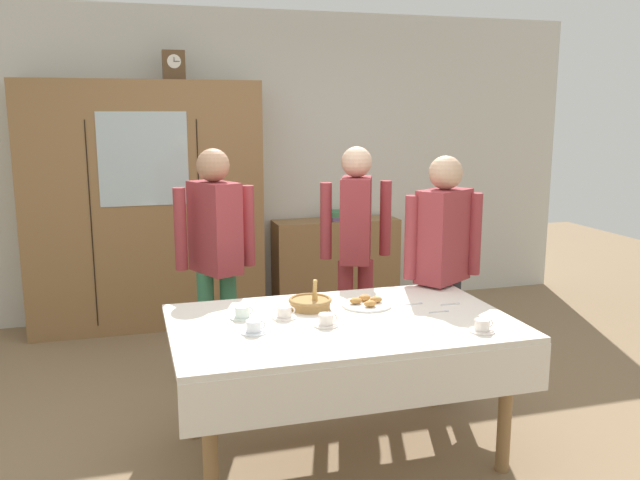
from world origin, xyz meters
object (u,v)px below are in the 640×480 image
(wall_cabinet, at_px, (145,207))
(bookshelf_low, at_px, (336,264))
(spoon_far_left, at_px, (454,304))
(person_behind_table_right, at_px, (356,236))
(tea_cup_near_right, at_px, (284,313))
(person_behind_table_left, at_px, (443,254))
(tea_cup_front_edge, at_px, (482,327))
(book_stack, at_px, (336,215))
(tea_cup_back_edge, at_px, (326,320))
(pastry_plate, at_px, (367,303))
(spoon_near_left, at_px, (442,311))
(dining_table, at_px, (343,339))
(spoon_front_edge, at_px, (416,304))
(tea_cup_mid_right, at_px, (254,328))
(bread_basket, at_px, (310,303))
(tea_cup_far_left, at_px, (242,313))
(mantel_clock, at_px, (174,65))
(person_beside_shelf, at_px, (215,245))

(wall_cabinet, height_order, bookshelf_low, wall_cabinet)
(spoon_far_left, bearing_deg, person_behind_table_right, 101.00)
(tea_cup_near_right, relative_size, person_behind_table_left, 0.08)
(tea_cup_near_right, bearing_deg, bookshelf_low, 66.67)
(tea_cup_front_edge, bearing_deg, book_stack, 86.41)
(tea_cup_back_edge, relative_size, pastry_plate, 0.46)
(book_stack, relative_size, spoon_near_left, 1.97)
(person_behind_table_right, bearing_deg, wall_cabinet, 134.94)
(dining_table, distance_m, spoon_near_left, 0.58)
(dining_table, relative_size, person_behind_table_left, 1.14)
(person_behind_table_left, bearing_deg, wall_cabinet, 130.78)
(bookshelf_low, bearing_deg, spoon_front_edge, -97.02)
(wall_cabinet, bearing_deg, tea_cup_mid_right, -80.89)
(book_stack, relative_size, tea_cup_mid_right, 1.81)
(bread_basket, bearing_deg, tea_cup_near_right, -144.54)
(tea_cup_far_left, relative_size, pastry_plate, 0.46)
(bread_basket, bearing_deg, tea_cup_mid_right, -139.84)
(tea_cup_near_right, bearing_deg, person_behind_table_left, 20.69)
(mantel_clock, height_order, tea_cup_near_right, mantel_clock)
(tea_cup_far_left, xyz_separation_m, spoon_front_edge, (0.99, -0.02, -0.02))
(wall_cabinet, height_order, person_behind_table_left, wall_cabinet)
(person_beside_shelf, bearing_deg, dining_table, -66.03)
(wall_cabinet, height_order, tea_cup_back_edge, wall_cabinet)
(dining_table, bearing_deg, spoon_far_left, 10.26)
(spoon_near_left, bearing_deg, person_beside_shelf, 133.71)
(pastry_plate, bearing_deg, tea_cup_back_edge, -139.22)
(pastry_plate, height_order, person_behind_table_left, person_behind_table_left)
(pastry_plate, relative_size, spoon_near_left, 2.35)
(book_stack, bearing_deg, bread_basket, -110.79)
(tea_cup_front_edge, height_order, pastry_plate, tea_cup_front_edge)
(bookshelf_low, xyz_separation_m, tea_cup_back_edge, (-0.90, -2.68, 0.36))
(book_stack, relative_size, tea_cup_front_edge, 1.81)
(person_beside_shelf, height_order, person_behind_table_right, person_beside_shelf)
(tea_cup_mid_right, bearing_deg, person_behind_table_left, 24.95)
(book_stack, bearing_deg, bookshelf_low, 180.00)
(person_behind_table_left, distance_m, person_beside_shelf, 1.46)
(tea_cup_far_left, relative_size, tea_cup_front_edge, 1.00)
(dining_table, height_order, mantel_clock, mantel_clock)
(dining_table, xyz_separation_m, spoon_near_left, (0.57, 0.01, 0.10))
(person_beside_shelf, bearing_deg, tea_cup_mid_right, -88.64)
(book_stack, distance_m, person_beside_shelf, 1.99)
(pastry_plate, bearing_deg, spoon_far_left, -13.21)
(tea_cup_near_right, height_order, spoon_far_left, tea_cup_near_right)
(tea_cup_far_left, xyz_separation_m, bread_basket, (0.39, 0.07, 0.01))
(pastry_plate, bearing_deg, spoon_front_edge, -10.43)
(tea_cup_near_right, xyz_separation_m, person_behind_table_left, (1.12, 0.42, 0.16))
(mantel_clock, bearing_deg, person_behind_table_left, -54.12)
(bread_basket, bearing_deg, person_behind_table_left, 17.51)
(bookshelf_low, distance_m, spoon_far_left, 2.54)
(wall_cabinet, bearing_deg, tea_cup_back_edge, -73.16)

